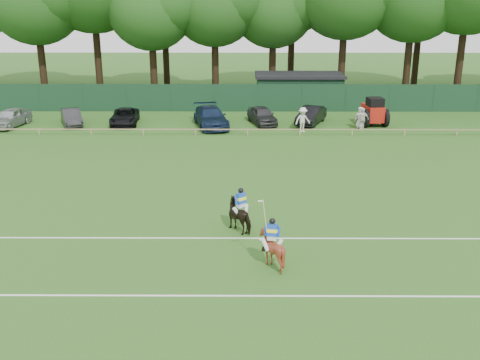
{
  "coord_description": "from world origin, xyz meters",
  "views": [
    {
      "loc": [
        0.65,
        -23.85,
        10.4
      ],
      "look_at": [
        0.5,
        3.0,
        1.4
      ],
      "focal_mm": 42.0,
      "sensor_mm": 36.0,
      "label": 1
    }
  ],
  "objects_px": {
    "spectator_left": "(303,120)",
    "spectator_mid": "(362,119)",
    "suv_black": "(125,117)",
    "estate_black": "(311,115)",
    "horse_dark": "(241,215)",
    "horse_chestnut": "(272,249)",
    "sedan_grey": "(72,117)",
    "spectator_right": "(360,118)",
    "sedan_navy": "(211,117)",
    "utility_shed": "(299,89)",
    "tractor": "(373,112)",
    "sedan_silver": "(10,118)",
    "polo_ball": "(260,240)",
    "hatch_grey": "(262,115)"
  },
  "relations": [
    {
      "from": "suv_black",
      "to": "spectator_right",
      "type": "bearing_deg",
      "value": -9.05
    },
    {
      "from": "horse_chestnut",
      "to": "polo_ball",
      "type": "height_order",
      "value": "horse_chestnut"
    },
    {
      "from": "sedan_grey",
      "to": "suv_black",
      "type": "bearing_deg",
      "value": -18.51
    },
    {
      "from": "horse_dark",
      "to": "sedan_grey",
      "type": "bearing_deg",
      "value": -98.02
    },
    {
      "from": "horse_dark",
      "to": "tractor",
      "type": "relative_size",
      "value": 0.58
    },
    {
      "from": "suv_black",
      "to": "estate_black",
      "type": "height_order",
      "value": "estate_black"
    },
    {
      "from": "suv_black",
      "to": "polo_ball",
      "type": "distance_m",
      "value": 25.29
    },
    {
      "from": "estate_black",
      "to": "spectator_right",
      "type": "relative_size",
      "value": 2.49
    },
    {
      "from": "spectator_mid",
      "to": "utility_shed",
      "type": "xyz_separation_m",
      "value": [
        -4.06,
        10.35,
        0.64
      ]
    },
    {
      "from": "spectator_right",
      "to": "tractor",
      "type": "bearing_deg",
      "value": 57.45
    },
    {
      "from": "horse_chestnut",
      "to": "sedan_navy",
      "type": "bearing_deg",
      "value": -71.34
    },
    {
      "from": "hatch_grey",
      "to": "sedan_navy",
      "type": "bearing_deg",
      "value": 179.62
    },
    {
      "from": "suv_black",
      "to": "spectator_left",
      "type": "height_order",
      "value": "spectator_left"
    },
    {
      "from": "tractor",
      "to": "polo_ball",
      "type": "bearing_deg",
      "value": -120.92
    },
    {
      "from": "sedan_silver",
      "to": "sedan_grey",
      "type": "relative_size",
      "value": 1.09
    },
    {
      "from": "suv_black",
      "to": "utility_shed",
      "type": "height_order",
      "value": "utility_shed"
    },
    {
      "from": "sedan_grey",
      "to": "spectator_mid",
      "type": "bearing_deg",
      "value": -26.71
    },
    {
      "from": "utility_shed",
      "to": "tractor",
      "type": "xyz_separation_m",
      "value": [
        5.28,
        -8.65,
        -0.43
      ]
    },
    {
      "from": "spectator_mid",
      "to": "spectator_right",
      "type": "relative_size",
      "value": 1.03
    },
    {
      "from": "horse_dark",
      "to": "suv_black",
      "type": "bearing_deg",
      "value": -107.12
    },
    {
      "from": "horse_chestnut",
      "to": "utility_shed",
      "type": "bearing_deg",
      "value": -87.18
    },
    {
      "from": "horse_dark",
      "to": "sedan_grey",
      "type": "height_order",
      "value": "horse_dark"
    },
    {
      "from": "sedan_grey",
      "to": "utility_shed",
      "type": "height_order",
      "value": "utility_shed"
    },
    {
      "from": "hatch_grey",
      "to": "polo_ball",
      "type": "height_order",
      "value": "hatch_grey"
    },
    {
      "from": "sedan_silver",
      "to": "hatch_grey",
      "type": "distance_m",
      "value": 20.51
    },
    {
      "from": "hatch_grey",
      "to": "utility_shed",
      "type": "bearing_deg",
      "value": 49.34
    },
    {
      "from": "sedan_navy",
      "to": "suv_black",
      "type": "bearing_deg",
      "value": 159.23
    },
    {
      "from": "utility_shed",
      "to": "spectator_mid",
      "type": "bearing_deg",
      "value": -68.59
    },
    {
      "from": "sedan_silver",
      "to": "estate_black",
      "type": "bearing_deg",
      "value": 12.26
    },
    {
      "from": "spectator_left",
      "to": "polo_ball",
      "type": "relative_size",
      "value": 21.54
    },
    {
      "from": "horse_chestnut",
      "to": "estate_black",
      "type": "xyz_separation_m",
      "value": [
        4.5,
        25.65,
        -0.02
      ]
    },
    {
      "from": "spectator_left",
      "to": "polo_ball",
      "type": "xyz_separation_m",
      "value": [
        -3.9,
        -20.37,
        -0.92
      ]
    },
    {
      "from": "spectator_left",
      "to": "horse_chestnut",
      "type": "bearing_deg",
      "value": -119.83
    },
    {
      "from": "horse_dark",
      "to": "horse_chestnut",
      "type": "height_order",
      "value": "horse_chestnut"
    },
    {
      "from": "spectator_left",
      "to": "spectator_mid",
      "type": "bearing_deg",
      "value": -14.71
    },
    {
      "from": "estate_black",
      "to": "spectator_right",
      "type": "distance_m",
      "value": 4.08
    },
    {
      "from": "sedan_navy",
      "to": "tractor",
      "type": "distance_m",
      "value": 13.26
    },
    {
      "from": "horse_chestnut",
      "to": "spectator_left",
      "type": "bearing_deg",
      "value": -88.81
    },
    {
      "from": "sedan_grey",
      "to": "spectator_mid",
      "type": "distance_m",
      "value": 23.6
    },
    {
      "from": "sedan_navy",
      "to": "hatch_grey",
      "type": "height_order",
      "value": "sedan_navy"
    },
    {
      "from": "estate_black",
      "to": "suv_black",
      "type": "bearing_deg",
      "value": -155.57
    },
    {
      "from": "polo_ball",
      "to": "spectator_right",
      "type": "bearing_deg",
      "value": 68.26
    },
    {
      "from": "suv_black",
      "to": "tractor",
      "type": "distance_m",
      "value": 20.45
    },
    {
      "from": "suv_black",
      "to": "spectator_mid",
      "type": "xyz_separation_m",
      "value": [
        19.21,
        -2.07,
        0.26
      ]
    },
    {
      "from": "horse_chestnut",
      "to": "spectator_left",
      "type": "relative_size",
      "value": 0.76
    },
    {
      "from": "spectator_left",
      "to": "sedan_silver",
      "type": "bearing_deg",
      "value": 154.85
    },
    {
      "from": "sedan_navy",
      "to": "spectator_right",
      "type": "height_order",
      "value": "spectator_right"
    },
    {
      "from": "estate_black",
      "to": "polo_ball",
      "type": "bearing_deg",
      "value": -78.44
    },
    {
      "from": "horse_chestnut",
      "to": "spectator_right",
      "type": "distance_m",
      "value": 25.41
    },
    {
      "from": "sedan_navy",
      "to": "estate_black",
      "type": "xyz_separation_m",
      "value": [
        8.25,
        1.16,
        -0.09
      ]
    }
  ]
}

